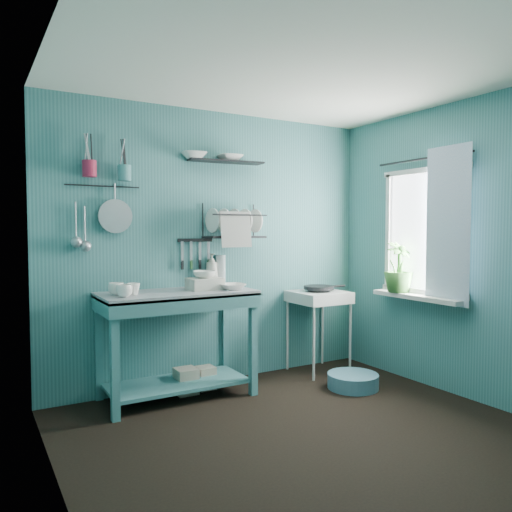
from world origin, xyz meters
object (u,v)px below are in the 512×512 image
work_counter (177,344)px  mug_mid (134,289)px  wash_tub (205,284)px  soap_bottle (212,270)px  utensil_cup_magenta (89,169)px  potted_plant (399,267)px  colander (115,216)px  storage_tin_large (186,381)px  hotplate_stand (318,331)px  floor_basin (353,381)px  mug_left (124,291)px  utensil_cup_teal (124,173)px  water_bottle (221,270)px  mug_right (116,289)px  storage_tin_small (206,378)px  dish_rack (234,221)px  frying_pan (319,288)px

work_counter → mug_mid: mug_mid is taller
wash_tub → soap_bottle: bearing=52.3°
wash_tub → soap_bottle: (0.17, 0.22, 0.10)m
utensil_cup_magenta → potted_plant: bearing=-16.1°
colander → storage_tin_large: colander is taller
soap_bottle → hotplate_stand: (1.08, -0.18, -0.65)m
wash_tub → floor_basin: size_ratio=0.62×
mug_left → mug_mid: size_ratio=1.23×
mug_mid → colander: (-0.06, 0.28, 0.58)m
hotplate_stand → colander: bearing=171.7°
floor_basin → work_counter: bearing=158.8°
utensil_cup_teal → hotplate_stand: bearing=-5.1°
water_bottle → work_counter: bearing=-157.1°
work_counter → utensil_cup_magenta: utensil_cup_magenta is taller
mug_left → wash_tub: (0.73, 0.14, 0.00)m
utensil_cup_magenta → utensil_cup_teal: utensil_cup_magenta is taller
storage_tin_large → floor_basin: size_ratio=0.48×
colander → water_bottle: bearing=0.2°
mug_right → wash_tub: wash_tub is taller
storage_tin_small → floor_basin: (1.15, -0.64, -0.04)m
utensil_cup_teal → dish_rack: bearing=-2.9°
soap_bottle → floor_basin: soap_bottle is taller
water_bottle → dish_rack: (0.10, -0.08, 0.46)m
soap_bottle → storage_tin_large: (-0.32, -0.15, -0.94)m
water_bottle → hotplate_stand: water_bottle is taller
hotplate_stand → wash_tub: bearing=179.3°
utensil_cup_magenta → colander: size_ratio=0.46×
mug_mid → hotplate_stand: (1.88, 0.08, -0.55)m
frying_pan → colander: bearing=174.2°
utensil_cup_teal → potted_plant: (2.36, -0.76, -0.81)m
hotplate_stand → storage_tin_large: (-1.40, 0.03, -0.29)m
work_counter → frying_pan: size_ratio=4.25×
colander → storage_tin_large: (0.54, -0.17, -1.42)m
work_counter → mug_right: mug_right is taller
frying_pan → potted_plant: potted_plant is taller
work_counter → wash_tub: bearing=-2.4°
work_counter → utensil_cup_teal: bearing=155.6°
hotplate_stand → frying_pan: 0.44m
soap_bottle → hotplate_stand: size_ratio=0.37×
water_bottle → frying_pan: size_ratio=0.93×
wash_tub → work_counter: bearing=175.4°
mug_mid → utensil_cup_magenta: utensil_cup_magenta is taller
utensil_cup_teal → potted_plant: size_ratio=0.27×
mug_mid → storage_tin_large: mug_mid is taller
storage_tin_large → potted_plant: bearing=-18.3°
work_counter → soap_bottle: bearing=27.7°
hotplate_stand → utensil_cup_magenta: size_ratio=6.19×
mug_right → floor_basin: 2.21m
frying_pan → mug_left: bearing=-174.8°
mug_right → water_bottle: 1.05m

